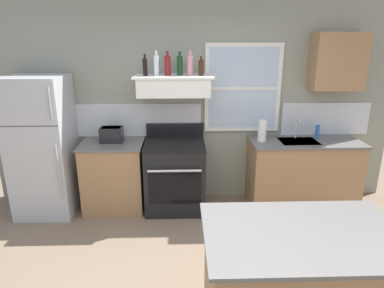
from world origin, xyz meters
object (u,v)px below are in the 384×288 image
object	(u,v)px
bottle_balsamic_dark	(145,67)
bottle_rose_pink	(190,65)
bottle_clear_tall	(156,65)
paper_towel_roll	(262,131)
dish_soap_bottle	(317,132)
refrigerator	(43,147)
stove_range	(175,175)
bottle_brown_stout	(201,67)
bottle_dark_green_wine	(180,65)
kitchen_island	(299,286)
bottle_red_label_wine	(168,65)
toaster	(112,134)

from	to	relation	value
bottle_balsamic_dark	bottle_rose_pink	size ratio (longest dim) A/B	0.86
bottle_clear_tall	bottle_rose_pink	bearing A→B (deg)	1.31
bottle_balsamic_dark	paper_towel_roll	bearing A→B (deg)	-0.80
bottle_rose_pink	dish_soap_bottle	size ratio (longest dim) A/B	1.64
bottle_clear_tall	dish_soap_bottle	size ratio (longest dim) A/B	1.64
refrigerator	bottle_balsamic_dark	bearing A→B (deg)	3.53
stove_range	bottle_balsamic_dark	world-z (taller)	bottle_balsamic_dark
bottle_balsamic_dark	bottle_brown_stout	size ratio (longest dim) A/B	1.11
bottle_dark_green_wine	kitchen_island	distance (m)	2.73
stove_range	paper_towel_roll	world-z (taller)	paper_towel_roll
bottle_brown_stout	kitchen_island	world-z (taller)	bottle_brown_stout
bottle_red_label_wine	paper_towel_roll	world-z (taller)	bottle_red_label_wine
refrigerator	stove_range	size ratio (longest dim) A/B	1.61
refrigerator	stove_range	bearing A→B (deg)	0.80
refrigerator	bottle_dark_green_wine	xyz separation A→B (m)	(1.72, 0.11, 0.99)
refrigerator	bottle_clear_tall	xyz separation A→B (m)	(1.44, 0.07, 0.99)
refrigerator	bottle_clear_tall	bearing A→B (deg)	2.83
toaster	bottle_brown_stout	bearing A→B (deg)	-0.74
dish_soap_bottle	toaster	bearing A→B (deg)	-178.48
toaster	paper_towel_roll	xyz separation A→B (m)	(1.93, -0.03, 0.04)
stove_range	paper_towel_roll	bearing A→B (deg)	1.91
bottle_brown_stout	refrigerator	bearing A→B (deg)	-177.86
kitchen_island	bottle_rose_pink	bearing A→B (deg)	108.90
toaster	bottle_balsamic_dark	world-z (taller)	bottle_balsamic_dark
bottle_brown_stout	bottle_clear_tall	bearing A→B (deg)	-179.71
bottle_brown_stout	dish_soap_bottle	size ratio (longest dim) A/B	1.28
stove_range	bottle_red_label_wine	world-z (taller)	bottle_red_label_wine
refrigerator	toaster	bearing A→B (deg)	5.99
bottle_clear_tall	paper_towel_roll	xyz separation A→B (m)	(1.33, -0.01, -0.82)
bottle_clear_tall	bottle_red_label_wine	bearing A→B (deg)	10.72
bottle_clear_tall	bottle_brown_stout	size ratio (longest dim) A/B	1.29
toaster	bottle_dark_green_wine	size ratio (longest dim) A/B	1.05
toaster	bottle_rose_pink	world-z (taller)	bottle_rose_pink
bottle_balsamic_dark	dish_soap_bottle	xyz separation A→B (m)	(2.22, 0.08, -0.85)
paper_towel_roll	bottle_clear_tall	bearing A→B (deg)	179.52
refrigerator	bottle_brown_stout	size ratio (longest dim) A/B	7.65
bottle_clear_tall	bottle_dark_green_wine	xyz separation A→B (m)	(0.28, 0.04, -0.01)
bottle_clear_tall	bottle_brown_stout	distance (m)	0.54
stove_range	kitchen_island	size ratio (longest dim) A/B	0.78
bottle_dark_green_wine	dish_soap_bottle	xyz separation A→B (m)	(1.80, 0.05, -0.86)
refrigerator	paper_towel_roll	distance (m)	2.78
bottle_balsamic_dark	bottle_clear_tall	size ratio (longest dim) A/B	0.86
bottle_clear_tall	dish_soap_bottle	world-z (taller)	bottle_clear_tall
toaster	bottle_clear_tall	distance (m)	1.05
bottle_balsamic_dark	bottle_clear_tall	xyz separation A→B (m)	(0.14, -0.01, 0.02)
bottle_balsamic_dark	bottle_red_label_wine	xyz separation A→B (m)	(0.27, 0.02, 0.01)
bottle_red_label_wine	bottle_rose_pink	world-z (taller)	bottle_rose_pink
bottle_clear_tall	dish_soap_bottle	distance (m)	2.26
stove_range	bottle_dark_green_wine	distance (m)	1.40
toaster	stove_range	size ratio (longest dim) A/B	0.27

